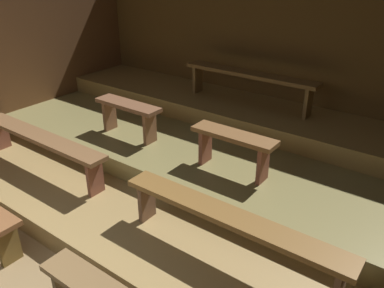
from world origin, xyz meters
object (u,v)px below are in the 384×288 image
bench_lower_left (41,141)px  bench_middle_left (128,111)px  bench_middle_right (233,143)px  bench_upper_center (249,78)px  bench_lower_right (229,222)px

bench_lower_left → bench_middle_left: (0.57, 1.00, 0.21)m
bench_middle_right → bench_upper_center: 1.65m
bench_middle_left → bench_upper_center: bearing=55.9°
bench_middle_right → bench_middle_left: bearing=180.0°
bench_lower_left → bench_middle_left: bearing=60.4°
bench_lower_right → bench_middle_left: (-2.22, 1.00, 0.21)m
bench_middle_left → bench_upper_center: size_ratio=0.48×
bench_lower_left → bench_middle_left: size_ratio=2.23×
bench_lower_right → bench_lower_left: bearing=180.0°
bench_lower_left → bench_middle_left: 1.18m
bench_lower_right → bench_middle_left: 2.45m
bench_lower_left → bench_lower_right: (2.79, 0.00, 0.00)m
bench_middle_left → bench_middle_right: size_ratio=1.00×
bench_middle_left → bench_middle_right: 1.65m
bench_lower_left → bench_middle_right: bearing=24.3°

